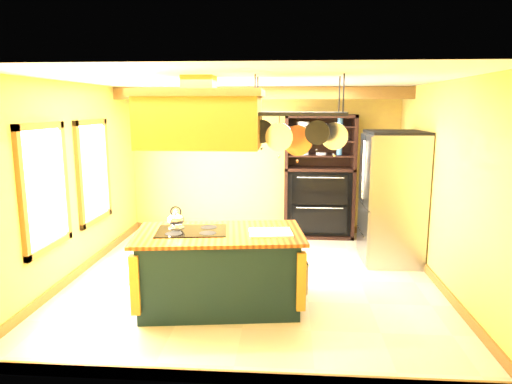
# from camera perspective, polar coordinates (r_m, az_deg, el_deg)

# --- Properties ---
(floor) EXTENTS (5.00, 5.00, 0.00)m
(floor) POSITION_cam_1_polar(r_m,az_deg,el_deg) (6.50, -0.36, -10.71)
(floor) COLOR beige
(floor) RESTS_ON ground
(ceiling) EXTENTS (5.00, 5.00, 0.00)m
(ceiling) POSITION_cam_1_polar(r_m,az_deg,el_deg) (6.07, -0.39, 13.78)
(ceiling) COLOR white
(ceiling) RESTS_ON wall_back
(wall_back) EXTENTS (5.00, 0.02, 2.70)m
(wall_back) POSITION_cam_1_polar(r_m,az_deg,el_deg) (8.61, 0.95, 3.82)
(wall_back) COLOR gold
(wall_back) RESTS_ON floor
(wall_front) EXTENTS (5.00, 0.02, 2.70)m
(wall_front) POSITION_cam_1_polar(r_m,az_deg,el_deg) (3.71, -3.47, -5.20)
(wall_front) COLOR gold
(wall_front) RESTS_ON floor
(wall_left) EXTENTS (0.02, 5.00, 2.70)m
(wall_left) POSITION_cam_1_polar(r_m,az_deg,el_deg) (6.81, -21.84, 1.28)
(wall_left) COLOR gold
(wall_left) RESTS_ON floor
(wall_right) EXTENTS (0.02, 5.00, 2.70)m
(wall_right) POSITION_cam_1_polar(r_m,az_deg,el_deg) (6.45, 22.36, 0.76)
(wall_right) COLOR gold
(wall_right) RESTS_ON floor
(ceiling_beam) EXTENTS (5.00, 0.15, 0.20)m
(ceiling_beam) POSITION_cam_1_polar(r_m,az_deg,el_deg) (7.76, 0.64, 12.26)
(ceiling_beam) COLOR olive
(ceiling_beam) RESTS_ON ceiling
(window_near) EXTENTS (0.06, 1.06, 1.56)m
(window_near) POSITION_cam_1_polar(r_m,az_deg,el_deg) (6.09, -24.84, 0.52)
(window_near) COLOR olive
(window_near) RESTS_ON wall_left
(window_far) EXTENTS (0.06, 1.06, 1.56)m
(window_far) POSITION_cam_1_polar(r_m,az_deg,el_deg) (7.33, -19.59, 2.43)
(window_far) COLOR olive
(window_far) RESTS_ON wall_left
(kitchen_island) EXTENTS (2.07, 1.33, 1.11)m
(kitchen_island) POSITION_cam_1_polar(r_m,az_deg,el_deg) (5.51, -4.57, -9.54)
(kitchen_island) COLOR black
(kitchen_island) RESTS_ON floor
(range_hood) EXTENTS (1.43, 0.81, 0.80)m
(range_hood) POSITION_cam_1_polar(r_m,az_deg,el_deg) (5.21, -7.04, 9.24)
(range_hood) COLOR #B4842D
(range_hood) RESTS_ON ceiling
(pot_rack) EXTENTS (1.11, 0.51, 0.89)m
(pot_rack) POSITION_cam_1_polar(r_m,az_deg,el_deg) (5.12, 5.35, 8.54)
(pot_rack) COLOR black
(pot_rack) RESTS_ON ceiling
(refrigerator) EXTENTS (0.85, 1.01, 1.97)m
(refrigerator) POSITION_cam_1_polar(r_m,az_deg,el_deg) (7.29, 16.57, -0.94)
(refrigerator) COLOR #92959A
(refrigerator) RESTS_ON floor
(hutch) EXTENTS (1.26, 0.57, 2.24)m
(hutch) POSITION_cam_1_polar(r_m,az_deg,el_deg) (8.45, 7.85, 0.29)
(hutch) COLOR black
(hutch) RESTS_ON floor
(floor_register) EXTENTS (0.30, 0.18, 0.01)m
(floor_register) POSITION_cam_1_polar(r_m,az_deg,el_deg) (6.48, -14.31, -11.07)
(floor_register) COLOR black
(floor_register) RESTS_ON floor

